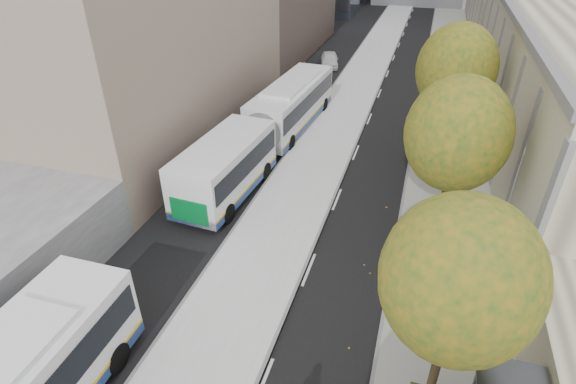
% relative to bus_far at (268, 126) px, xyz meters
% --- Properties ---
extents(bus_platform, '(4.25, 150.00, 0.15)m').
position_rel_bus_far_xyz_m(bus_platform, '(3.32, 6.45, -1.67)').
color(bus_platform, silver).
rests_on(bus_platform, ground).
extents(sidewalk, '(4.75, 150.00, 0.08)m').
position_rel_bus_far_xyz_m(sidewalk, '(11.32, 6.45, -1.71)').
color(sidewalk, gray).
rests_on(sidewalk, ground).
extents(building_tan, '(18.00, 92.00, 8.00)m').
position_rel_bus_far_xyz_m(building_tan, '(22.70, 35.45, 2.25)').
color(building_tan, gray).
rests_on(building_tan, ground).
extents(tree_c, '(4.20, 4.20, 7.28)m').
position_rel_bus_far_xyz_m(tree_c, '(10.80, -15.55, 3.50)').
color(tree_c, black).
rests_on(tree_c, sidewalk).
extents(tree_d, '(4.40, 4.40, 7.60)m').
position_rel_bus_far_xyz_m(tree_d, '(10.80, -6.55, 3.72)').
color(tree_d, black).
rests_on(tree_d, sidewalk).
extents(tree_e, '(4.60, 4.60, 7.92)m').
position_rel_bus_far_xyz_m(tree_e, '(10.80, 2.45, 3.94)').
color(tree_e, black).
rests_on(tree_e, sidewalk).
extents(bus_far, '(4.11, 19.36, 3.20)m').
position_rel_bus_far_xyz_m(bus_far, '(0.00, 0.00, 0.00)').
color(bus_far, white).
rests_on(bus_far, ground).
extents(distant_car, '(2.66, 4.50, 1.44)m').
position_rel_bus_far_xyz_m(distant_car, '(-0.47, 20.18, -1.03)').
color(distant_car, silver).
rests_on(distant_car, ground).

